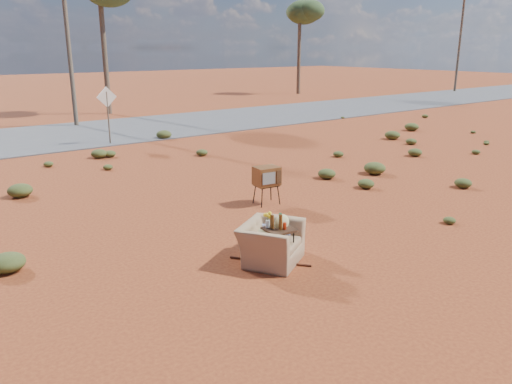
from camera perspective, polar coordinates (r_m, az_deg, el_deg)
ground at (r=9.33m, az=2.64°, el=-6.48°), size 140.00×140.00×0.00m
highway at (r=22.57m, az=-22.66°, el=5.82°), size 140.00×7.00×0.04m
armchair at (r=8.70m, az=1.81°, el=-5.07°), size 1.39×1.33×0.94m
tv_unit at (r=11.73m, az=1.23°, el=1.78°), size 0.62×0.53×0.91m
side_table at (r=8.44m, az=2.35°, el=-4.04°), size 0.49×0.49×0.92m
rusty_bar at (r=8.75m, az=1.61°, el=-7.93°), size 0.92×1.17×0.04m
road_sign at (r=19.99m, az=-16.63°, el=9.51°), size 0.78×0.06×2.19m
eucalyptus_right at (r=41.23m, az=5.03°, el=19.37°), size 3.20×3.20×7.10m
utility_pole_center at (r=25.25m, az=-20.73°, el=16.44°), size 1.40×0.20×8.00m
utility_pole_east at (r=46.31m, az=22.28°, el=15.71°), size 1.40×0.20×8.00m
scrub_patch at (r=12.45m, az=-13.46°, el=-0.37°), size 17.49×8.07×0.33m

